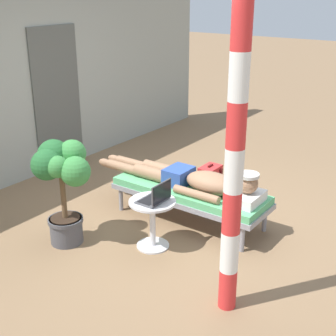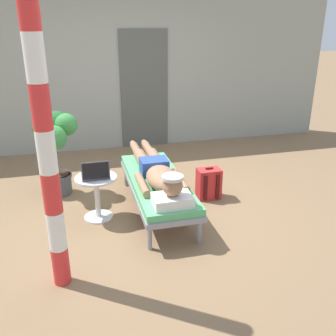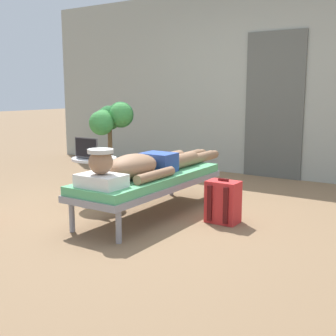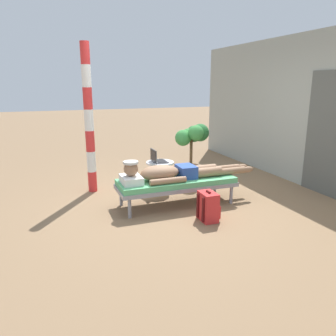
{
  "view_description": "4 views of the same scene",
  "coord_description": "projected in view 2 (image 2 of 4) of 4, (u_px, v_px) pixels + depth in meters",
  "views": [
    {
      "loc": [
        -4.06,
        -2.77,
        2.55
      ],
      "look_at": [
        -0.2,
        0.02,
        0.69
      ],
      "focal_mm": 50.34,
      "sensor_mm": 36.0,
      "label": 1
    },
    {
      "loc": [
        -0.85,
        -4.16,
        2.21
      ],
      "look_at": [
        0.21,
        -0.01,
        0.5
      ],
      "focal_mm": 40.28,
      "sensor_mm": 36.0,
      "label": 2
    },
    {
      "loc": [
        2.5,
        -3.55,
        1.23
      ],
      "look_at": [
        0.28,
        -0.15,
        0.51
      ],
      "focal_mm": 46.38,
      "sensor_mm": 36.0,
      "label": 3
    },
    {
      "loc": [
        4.52,
        -1.95,
        1.82
      ],
      "look_at": [
        -0.07,
        -0.21,
        0.57
      ],
      "focal_mm": 35.2,
      "sensor_mm": 36.0,
      "label": 4
    }
  ],
  "objects": [
    {
      "name": "backpack",
      "position": [
        209.0,
        184.0,
        4.91
      ],
      "size": [
        0.3,
        0.26,
        0.42
      ],
      "color": "red",
      "rests_on": "ground"
    },
    {
      "name": "porch_post",
      "position": [
        47.0,
        152.0,
        2.93
      ],
      "size": [
        0.15,
        0.15,
        2.48
      ],
      "color": "red",
      "rests_on": "ground"
    },
    {
      "name": "ground_plane",
      "position": [
        152.0,
        206.0,
        4.76
      ],
      "size": [
        40.0,
        40.0,
        0.0
      ],
      "primitive_type": "plane",
      "color": "#846647"
    },
    {
      "name": "house_wall_back",
      "position": [
        123.0,
        71.0,
        6.53
      ],
      "size": [
        7.6,
        0.2,
        2.7
      ],
      "primitive_type": "cube",
      "color": "#999E93",
      "rests_on": "ground"
    },
    {
      "name": "potted_plant",
      "position": [
        55.0,
        141.0,
        4.85
      ],
      "size": [
        0.57,
        0.66,
        1.09
      ],
      "color": "#4C4C51",
      "rests_on": "ground"
    },
    {
      "name": "side_table",
      "position": [
        97.0,
        190.0,
        4.35
      ],
      "size": [
        0.48,
        0.48,
        0.52
      ],
      "color": "silver",
      "rests_on": "ground"
    },
    {
      "name": "house_door_panel",
      "position": [
        144.0,
        90.0,
        6.63
      ],
      "size": [
        0.84,
        0.03,
        2.04
      ],
      "primitive_type": "cube",
      "color": "#545651",
      "rests_on": "ground"
    },
    {
      "name": "person_reclining",
      "position": [
        158.0,
        172.0,
        4.43
      ],
      "size": [
        0.53,
        2.17,
        0.33
      ],
      "color": "white",
      "rests_on": "lounge_chair"
    },
    {
      "name": "lounge_chair",
      "position": [
        157.0,
        184.0,
        4.53
      ],
      "size": [
        0.63,
        1.83,
        0.42
      ],
      "color": "gray",
      "rests_on": "ground"
    },
    {
      "name": "laptop",
      "position": [
        96.0,
        174.0,
        4.22
      ],
      "size": [
        0.31,
        0.24,
        0.23
      ],
      "color": "#4C4C51",
      "rests_on": "side_table"
    }
  ]
}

